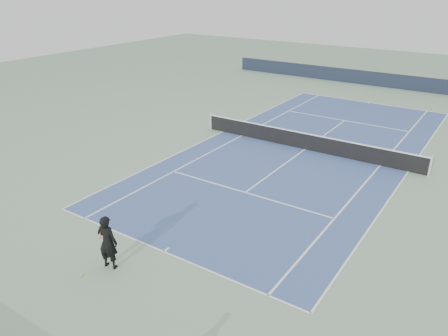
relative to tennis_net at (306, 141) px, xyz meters
The scene contains 6 objects.
ground 0.50m from the tennis_net, ahead, with size 80.00×80.00×0.00m, color gray.
court_surface 0.50m from the tennis_net, ahead, with size 10.97×23.77×0.01m, color #3B538B.
tennis_net is the anchor object (origin of this frame).
windscreen_far 17.89m from the tennis_net, 90.00° to the left, with size 30.00×0.25×1.20m, color black.
tennis_player 13.52m from the tennis_net, 93.86° to the right, with size 0.86×0.66×1.89m.
tennis_ball 14.42m from the tennis_net, 95.13° to the right, with size 0.07×0.07×0.07m, color #C3DE2D.
Camera 1 is at (8.81, -21.29, 8.72)m, focal length 35.00 mm.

